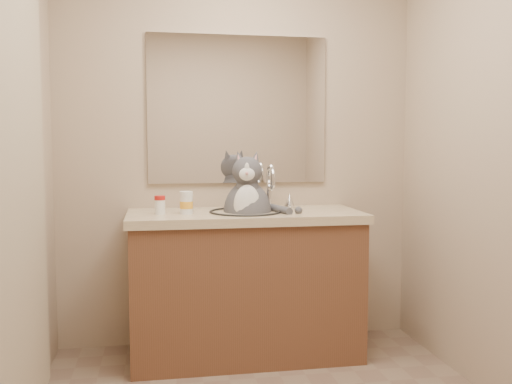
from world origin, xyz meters
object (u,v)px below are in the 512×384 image
(cat, at_px, (248,208))
(pill_bottle_orange, at_px, (186,203))
(pill_bottle_redcap, at_px, (160,205))
(grey_canister, at_px, (189,206))

(cat, distance_m, pill_bottle_orange, 0.36)
(pill_bottle_redcap, bearing_deg, grey_canister, 10.59)
(pill_bottle_redcap, relative_size, grey_canister, 1.29)
(cat, distance_m, grey_canister, 0.34)
(cat, relative_size, pill_bottle_orange, 4.43)
(pill_bottle_orange, xyz_separation_m, grey_canister, (0.02, 0.04, -0.02))
(pill_bottle_orange, bearing_deg, pill_bottle_redcap, 176.20)
(pill_bottle_redcap, bearing_deg, pill_bottle_orange, -3.80)
(pill_bottle_redcap, relative_size, pill_bottle_orange, 0.82)
(grey_canister, bearing_deg, pill_bottle_redcap, -169.41)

